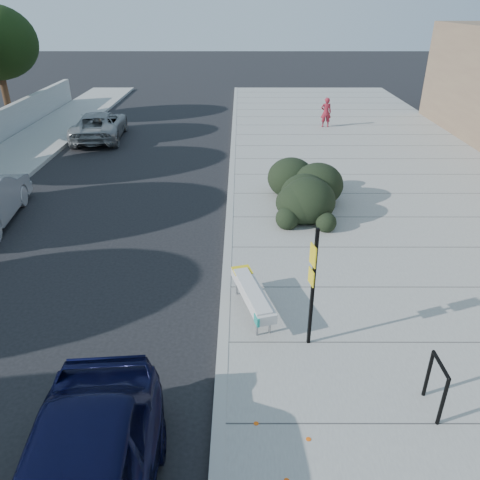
% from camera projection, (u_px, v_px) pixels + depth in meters
% --- Properties ---
extents(ground, '(120.00, 120.00, 0.00)m').
position_uv_depth(ground, '(223.00, 348.00, 9.34)').
color(ground, black).
rests_on(ground, ground).
extents(sidewalk_near, '(11.20, 50.00, 0.15)m').
position_uv_depth(sidewalk_near, '(419.00, 233.00, 13.74)').
color(sidewalk_near, gray).
rests_on(sidewalk_near, ground).
extents(curb_near, '(0.22, 50.00, 0.17)m').
position_uv_depth(curb_near, '(229.00, 233.00, 13.74)').
color(curb_near, '#9E9E99').
rests_on(curb_near, ground).
extents(bench, '(0.94, 2.08, 0.61)m').
position_uv_depth(bench, '(252.00, 294.00, 9.94)').
color(bench, gray).
rests_on(bench, sidewalk_near).
extents(bike_rack, '(0.07, 0.67, 0.98)m').
position_uv_depth(bike_rack, '(437.00, 382.00, 7.50)').
color(bike_rack, black).
rests_on(bike_rack, sidewalk_near).
extents(sign_post, '(0.12, 0.29, 2.51)m').
position_uv_depth(sign_post, '(313.00, 281.00, 8.61)').
color(sign_post, black).
rests_on(sign_post, sidewalk_near).
extents(hedge, '(3.48, 4.53, 1.52)m').
position_uv_depth(hedge, '(312.00, 183.00, 15.14)').
color(hedge, black).
rests_on(hedge, sidewalk_near).
extents(suv_silver, '(2.63, 4.99, 1.34)m').
position_uv_depth(suv_silver, '(100.00, 125.00, 23.05)').
color(suv_silver, gray).
rests_on(suv_silver, ground).
extents(pedestrian, '(0.56, 0.37, 1.52)m').
position_uv_depth(pedestrian, '(326.00, 112.00, 24.57)').
color(pedestrian, maroon).
rests_on(pedestrian, sidewalk_near).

